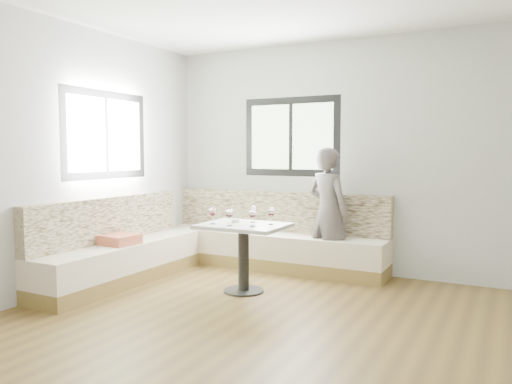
# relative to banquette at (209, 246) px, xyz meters

# --- Properties ---
(room) EXTENTS (5.01, 5.01, 2.81)m
(room) POSITION_rel_banquette_xyz_m (1.51, -1.55, 1.08)
(room) COLOR brown
(room) RESTS_ON ground
(banquette) EXTENTS (2.90, 2.80, 0.95)m
(banquette) POSITION_rel_banquette_xyz_m (0.00, 0.00, 0.00)
(banquette) COLOR olive
(banquette) RESTS_ON ground
(table) EXTENTS (0.87, 0.68, 0.71)m
(table) POSITION_rel_banquette_xyz_m (0.75, -0.50, 0.20)
(table) COLOR black
(table) RESTS_ON ground
(person) EXTENTS (0.65, 0.54, 1.51)m
(person) POSITION_rel_banquette_xyz_m (1.30, 0.56, 0.43)
(person) COLOR #575050
(person) RESTS_ON ground
(olive_ramekin) EXTENTS (0.09, 0.09, 0.04)m
(olive_ramekin) POSITION_rel_banquette_xyz_m (0.61, -0.43, 0.40)
(olive_ramekin) COLOR white
(olive_ramekin) RESTS_ON table
(wine_glass_a) EXTENTS (0.08, 0.08, 0.18)m
(wine_glass_a) POSITION_rel_banquette_xyz_m (0.46, -0.64, 0.51)
(wine_glass_a) COLOR white
(wine_glass_a) RESTS_ON table
(wine_glass_b) EXTENTS (0.08, 0.08, 0.18)m
(wine_glass_b) POSITION_rel_banquette_xyz_m (0.68, -0.68, 0.51)
(wine_glass_b) COLOR white
(wine_glass_b) RESTS_ON table
(wine_glass_c) EXTENTS (0.08, 0.08, 0.18)m
(wine_glass_c) POSITION_rel_banquette_xyz_m (0.91, -0.60, 0.51)
(wine_glass_c) COLOR white
(wine_glass_c) RESTS_ON table
(wine_glass_d) EXTENTS (0.08, 0.08, 0.18)m
(wine_glass_d) POSITION_rel_banquette_xyz_m (0.78, -0.35, 0.51)
(wine_glass_d) COLOR white
(wine_glass_d) RESTS_ON table
(wine_glass_e) EXTENTS (0.08, 0.08, 0.18)m
(wine_glass_e) POSITION_rel_banquette_xyz_m (1.01, -0.40, 0.51)
(wine_glass_e) COLOR white
(wine_glass_e) RESTS_ON table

